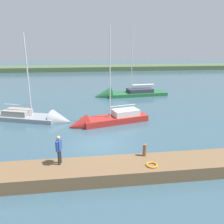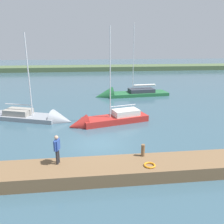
{
  "view_description": "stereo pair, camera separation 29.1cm",
  "coord_description": "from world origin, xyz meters",
  "px_view_note": "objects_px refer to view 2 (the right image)",
  "views": [
    {
      "loc": [
        1.1,
        15.92,
        7.31
      ],
      "look_at": [
        -1.45,
        -3.69,
        1.43
      ],
      "focal_mm": 36.79,
      "sensor_mm": 36.0,
      "label": 1
    },
    {
      "loc": [
        0.81,
        15.96,
        7.31
      ],
      "look_at": [
        -1.45,
        -3.69,
        1.43
      ],
      "focal_mm": 36.79,
      "sensor_mm": 36.0,
      "label": 2
    }
  ],
  "objects_px": {
    "sailboat_mid_channel": "(105,121)",
    "sailboat_inner_slip": "(39,119)",
    "mooring_post_near": "(143,150)",
    "life_ring_buoy": "(150,165)",
    "person_on_dock": "(57,147)",
    "sailboat_far_left": "(124,95)"
  },
  "relations": [
    {
      "from": "life_ring_buoy",
      "to": "sailboat_inner_slip",
      "type": "height_order",
      "value": "sailboat_inner_slip"
    },
    {
      "from": "sailboat_far_left",
      "to": "sailboat_mid_channel",
      "type": "distance_m",
      "value": 12.34
    },
    {
      "from": "life_ring_buoy",
      "to": "sailboat_far_left",
      "type": "distance_m",
      "value": 21.43
    },
    {
      "from": "mooring_post_near",
      "to": "sailboat_far_left",
      "type": "bearing_deg",
      "value": -96.13
    },
    {
      "from": "life_ring_buoy",
      "to": "sailboat_mid_channel",
      "type": "bearing_deg",
      "value": -80.04
    },
    {
      "from": "sailboat_far_left",
      "to": "sailboat_inner_slip",
      "type": "bearing_deg",
      "value": 38.63
    },
    {
      "from": "sailboat_mid_channel",
      "to": "life_ring_buoy",
      "type": "bearing_deg",
      "value": 84.87
    },
    {
      "from": "sailboat_mid_channel",
      "to": "sailboat_far_left",
      "type": "bearing_deg",
      "value": -122.76
    },
    {
      "from": "sailboat_far_left",
      "to": "sailboat_inner_slip",
      "type": "relative_size",
      "value": 1.22
    },
    {
      "from": "sailboat_mid_channel",
      "to": "sailboat_inner_slip",
      "type": "bearing_deg",
      "value": -30.73
    },
    {
      "from": "life_ring_buoy",
      "to": "person_on_dock",
      "type": "distance_m",
      "value": 5.27
    },
    {
      "from": "mooring_post_near",
      "to": "life_ring_buoy",
      "type": "relative_size",
      "value": 1.13
    },
    {
      "from": "mooring_post_near",
      "to": "sailboat_inner_slip",
      "type": "relative_size",
      "value": 0.08
    },
    {
      "from": "life_ring_buoy",
      "to": "sailboat_inner_slip",
      "type": "relative_size",
      "value": 0.07
    },
    {
      "from": "person_on_dock",
      "to": "sailboat_inner_slip",
      "type": "bearing_deg",
      "value": -59.44
    },
    {
      "from": "sailboat_inner_slip",
      "to": "person_on_dock",
      "type": "bearing_deg",
      "value": -54.27
    },
    {
      "from": "life_ring_buoy",
      "to": "sailboat_inner_slip",
      "type": "bearing_deg",
      "value": -54.33
    },
    {
      "from": "life_ring_buoy",
      "to": "sailboat_inner_slip",
      "type": "xyz_separation_m",
      "value": [
        8.16,
        -11.37,
        -0.68
      ]
    },
    {
      "from": "mooring_post_near",
      "to": "sailboat_inner_slip",
      "type": "distance_m",
      "value": 13.01
    },
    {
      "from": "mooring_post_near",
      "to": "sailboat_mid_channel",
      "type": "height_order",
      "value": "sailboat_mid_channel"
    },
    {
      "from": "sailboat_far_left",
      "to": "person_on_dock",
      "type": "distance_m",
      "value": 21.71
    },
    {
      "from": "mooring_post_near",
      "to": "life_ring_buoy",
      "type": "xyz_separation_m",
      "value": [
        -0.09,
        1.23,
        -0.32
      ]
    }
  ]
}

